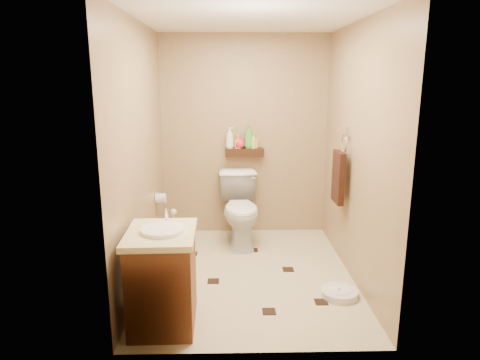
{
  "coord_description": "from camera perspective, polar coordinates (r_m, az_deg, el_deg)",
  "views": [
    {
      "loc": [
        -0.17,
        -3.9,
        1.88
      ],
      "look_at": [
        -0.08,
        0.25,
        0.9
      ],
      "focal_mm": 32.0,
      "sensor_mm": 36.0,
      "label": 1
    }
  ],
  "objects": [
    {
      "name": "wall_front",
      "position": [
        2.74,
        2.34,
        -1.07
      ],
      "size": [
        2.0,
        0.04,
        2.4
      ],
      "primitive_type": "cube",
      "color": "#9D7E59",
      "rests_on": "ground"
    },
    {
      "name": "bottle_a",
      "position": [
        5.11,
        -1.37,
        5.64
      ],
      "size": [
        0.11,
        0.11,
        0.25
      ],
      "primitive_type": "imported",
      "rotation": [
        0.0,
        0.0,
        1.68
      ],
      "color": "white",
      "rests_on": "wall_shelf"
    },
    {
      "name": "bottle_e",
      "position": [
        5.12,
        1.8,
        5.24
      ],
      "size": [
        0.11,
        0.11,
        0.18
      ],
      "primitive_type": "imported",
      "rotation": [
        0.0,
        0.0,
        2.36
      ],
      "color": "#F1D050",
      "rests_on": "wall_shelf"
    },
    {
      "name": "ceiling",
      "position": [
        3.93,
        1.29,
        20.93
      ],
      "size": [
        2.0,
        2.5,
        0.02
      ],
      "primitive_type": "cube",
      "color": "white",
      "rests_on": "wall_back"
    },
    {
      "name": "bottle_b",
      "position": [
        5.12,
        -0.2,
        5.12
      ],
      "size": [
        0.09,
        0.09,
        0.16
      ],
      "primitive_type": "imported",
      "rotation": [
        0.0,
        0.0,
        4.3
      ],
      "color": "#FAA134",
      "rests_on": "wall_shelf"
    },
    {
      "name": "wall_shelf",
      "position": [
        5.14,
        0.61,
        3.71
      ],
      "size": [
        0.46,
        0.14,
        0.1
      ],
      "primitive_type": "cube",
      "color": "#371D0F",
      "rests_on": "wall_back"
    },
    {
      "name": "ground",
      "position": [
        4.33,
        1.12,
        -12.4
      ],
      "size": [
        2.5,
        2.5,
        0.0
      ],
      "primitive_type": "plane",
      "color": "beige",
      "rests_on": "ground"
    },
    {
      "name": "wall_left",
      "position": [
        4.04,
        -13.14,
        3.3
      ],
      "size": [
        0.04,
        2.5,
        2.4
      ],
      "primitive_type": "cube",
      "color": "#9D7E59",
      "rests_on": "ground"
    },
    {
      "name": "bathroom_scale",
      "position": [
        4.02,
        13.1,
        -14.45
      ],
      "size": [
        0.41,
        0.41,
        0.07
      ],
      "rotation": [
        0.0,
        0.0,
        -0.3
      ],
      "color": "silver",
      "rests_on": "ground"
    },
    {
      "name": "wall_back",
      "position": [
        5.19,
        0.59,
        5.82
      ],
      "size": [
        2.0,
        0.04,
        2.4
      ],
      "primitive_type": "cube",
      "color": "#9D7E59",
      "rests_on": "ground"
    },
    {
      "name": "towel_ring",
      "position": [
        4.39,
        13.04,
        0.69
      ],
      "size": [
        0.12,
        0.3,
        0.76
      ],
      "color": "silver",
      "rests_on": "wall_right"
    },
    {
      "name": "toilet_paper",
      "position": [
        4.78,
        -10.52,
        -2.4
      ],
      "size": [
        0.12,
        0.11,
        0.12
      ],
      "color": "silver",
      "rests_on": "wall_left"
    },
    {
      "name": "vanity",
      "position": [
        3.43,
        -10.27,
        -12.58
      ],
      "size": [
        0.53,
        0.64,
        0.88
      ],
      "rotation": [
        0.0,
        0.0,
        0.02
      ],
      "color": "brown",
      "rests_on": "ground"
    },
    {
      "name": "bottle_c",
      "position": [
        5.12,
        -0.0,
        5.12
      ],
      "size": [
        0.17,
        0.17,
        0.15
      ],
      "primitive_type": "imported",
      "rotation": [
        0.0,
        0.0,
        2.48
      ],
      "color": "#E11A44",
      "rests_on": "wall_shelf"
    },
    {
      "name": "bottle_d",
      "position": [
        5.12,
        1.17,
        5.8
      ],
      "size": [
        0.13,
        0.13,
        0.28
      ],
      "primitive_type": "imported",
      "rotation": [
        0.0,
        0.0,
        3.44
      ],
      "color": "green",
      "rests_on": "wall_shelf"
    },
    {
      "name": "toilet",
      "position": [
        4.95,
        0.1,
        -3.95
      ],
      "size": [
        0.53,
        0.84,
        0.81
      ],
      "primitive_type": "imported",
      "rotation": [
        0.0,
        0.0,
        0.09
      ],
      "color": "white",
      "rests_on": "ground"
    },
    {
      "name": "toilet_brush",
      "position": [
        4.99,
        -8.76,
        -7.01
      ],
      "size": [
        0.1,
        0.1,
        0.45
      ],
      "color": "#1B6F6A",
      "rests_on": "ground"
    },
    {
      "name": "floor_accents",
      "position": [
        4.29,
        1.81,
        -12.59
      ],
      "size": [
        1.31,
        1.41,
        0.01
      ],
      "color": "black",
      "rests_on": "ground"
    },
    {
      "name": "wall_right",
      "position": [
        4.13,
        15.23,
        3.38
      ],
      "size": [
        0.04,
        2.5,
        2.4
      ],
      "primitive_type": "cube",
      "color": "#9D7E59",
      "rests_on": "ground"
    }
  ]
}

